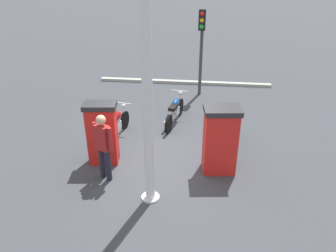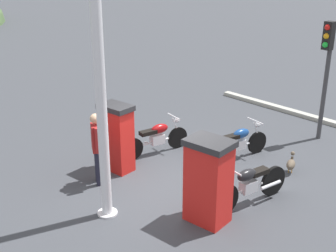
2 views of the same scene
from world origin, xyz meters
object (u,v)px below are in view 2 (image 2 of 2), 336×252
wandering_duck (291,164)px  motorcycle_near_pump (249,185)px  fuel_pump_near (208,181)px  motorcycle_far_pump (157,137)px  attendant_person (97,144)px  canopy_support_pole (102,115)px  fuel_pump_far (117,137)px  roadside_traffic_light (327,60)px  motorcycle_extra (238,143)px

wandering_duck → motorcycle_near_pump: bearing=-172.8°
motorcycle_near_pump → wandering_duck: motorcycle_near_pump is taller
fuel_pump_near → motorcycle_far_pump: size_ratio=0.88×
attendant_person → canopy_support_pole: canopy_support_pole is taller
canopy_support_pole → motorcycle_far_pump: bearing=30.3°
fuel_pump_far → wandering_duck: bearing=-44.7°
fuel_pump_far → motorcycle_near_pump: fuel_pump_far is taller
motorcycle_far_pump → wandering_duck: 3.36m
attendant_person → roadside_traffic_light: size_ratio=0.51×
wandering_duck → canopy_support_pole: bearing=161.5°
fuel_pump_far → wandering_duck: fuel_pump_far is taller
fuel_pump_near → roadside_traffic_light: size_ratio=0.52×
motorcycle_far_pump → attendant_person: attendant_person is taller
roadside_traffic_light → canopy_support_pole: bearing=173.6°
fuel_pump_near → canopy_support_pole: bearing=132.0°
fuel_pump_near → attendant_person: 2.75m
motorcycle_extra → canopy_support_pole: canopy_support_pole is taller
fuel_pump_near → canopy_support_pole: canopy_support_pole is taller
fuel_pump_far → motorcycle_near_pump: bearing=-71.6°
motorcycle_extra → wandering_duck: 1.39m
fuel_pump_far → motorcycle_far_pump: fuel_pump_far is taller
attendant_person → roadside_traffic_light: (5.95, -1.92, 1.28)m
wandering_duck → roadside_traffic_light: roadside_traffic_light is taller
motorcycle_extra → motorcycle_near_pump: bearing=-134.3°
fuel_pump_far → motorcycle_far_pump: 1.32m
roadside_traffic_light → canopy_support_pole: (-6.54, 0.73, -0.14)m
motorcycle_far_pump → wandering_duck: motorcycle_far_pump is taller
fuel_pump_far → motorcycle_extra: 3.01m
fuel_pump_near → fuel_pump_far: fuel_pump_near is taller
fuel_pump_far → motorcycle_near_pump: 3.29m
fuel_pump_far → attendant_person: size_ratio=0.98×
fuel_pump_near → motorcycle_extra: size_ratio=0.87×
motorcycle_extra → attendant_person: (-3.29, 1.26, 0.51)m
roadside_traffic_light → canopy_support_pole: size_ratio=0.75×
motorcycle_near_pump → motorcycle_extra: bearing=45.7°
canopy_support_pole → roadside_traffic_light: bearing=-6.4°
motorcycle_far_pump → motorcycle_extra: bearing=-51.1°
motorcycle_far_pump → canopy_support_pole: size_ratio=0.44×
fuel_pump_far → attendant_person: 0.79m
roadside_traffic_light → canopy_support_pole: 6.58m
motorcycle_extra → canopy_support_pole: size_ratio=0.45×
attendant_person → canopy_support_pole: size_ratio=0.38×
fuel_pump_far → canopy_support_pole: canopy_support_pole is taller
motorcycle_extra → wandering_duck: motorcycle_extra is taller
motorcycle_far_pump → roadside_traffic_light: size_ratio=0.59×
motorcycle_far_pump → fuel_pump_far: bearing=-177.4°
canopy_support_pole → attendant_person: bearing=63.5°
fuel_pump_near → fuel_pump_far: 2.92m
attendant_person → wandering_duck: bearing=-35.5°
motorcycle_extra → attendant_person: size_ratio=1.18×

